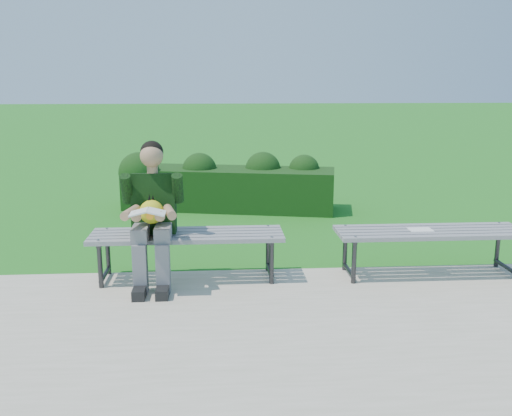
# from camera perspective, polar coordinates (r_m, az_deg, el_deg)

# --- Properties ---
(ground) EXTENTS (80.00, 80.00, 0.00)m
(ground) POSITION_cam_1_polar(r_m,az_deg,el_deg) (5.73, -0.93, -6.38)
(ground) COLOR #226915
(ground) RESTS_ON ground
(walkway) EXTENTS (30.00, 3.50, 0.02)m
(walkway) POSITION_cam_1_polar(r_m,az_deg,el_deg) (4.11, 0.36, -14.26)
(walkway) COLOR beige
(walkway) RESTS_ON ground
(hedge) EXTENTS (3.21, 1.37, 0.86)m
(hedge) POSITION_cam_1_polar(r_m,az_deg,el_deg) (8.39, -3.20, 2.45)
(hedge) COLOR #0F3F13
(hedge) RESTS_ON ground
(bench_left) EXTENTS (1.80, 0.50, 0.46)m
(bench_left) POSITION_cam_1_polar(r_m,az_deg,el_deg) (5.40, -6.90, -3.06)
(bench_left) COLOR gray
(bench_left) RESTS_ON walkway
(bench_right) EXTENTS (1.80, 0.50, 0.46)m
(bench_right) POSITION_cam_1_polar(r_m,az_deg,el_deg) (5.72, 17.02, -2.62)
(bench_right) COLOR gray
(bench_right) RESTS_ON walkway
(seated_boy) EXTENTS (0.56, 0.76, 1.31)m
(seated_boy) POSITION_cam_1_polar(r_m,az_deg,el_deg) (5.26, -10.30, -0.23)
(seated_boy) COLOR slate
(seated_boy) RESTS_ON walkway
(paper_sheet) EXTENTS (0.22, 0.16, 0.01)m
(paper_sheet) POSITION_cam_1_polar(r_m,az_deg,el_deg) (5.67, 16.12, -2.09)
(paper_sheet) COLOR white
(paper_sheet) RESTS_ON bench_right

